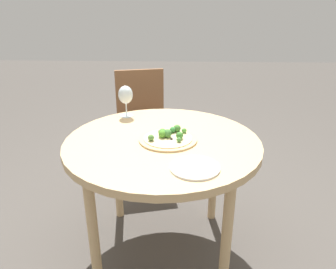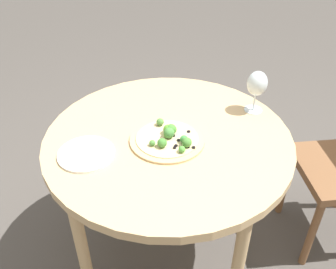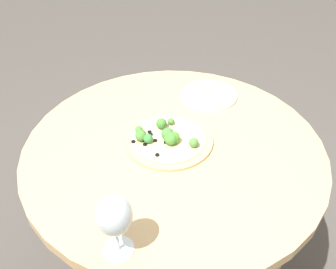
{
  "view_description": "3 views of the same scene",
  "coord_description": "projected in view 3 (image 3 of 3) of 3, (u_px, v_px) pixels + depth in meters",
  "views": [
    {
      "loc": [
        0.08,
        -1.53,
        1.4
      ],
      "look_at": [
        0.03,
        0.0,
        0.74
      ],
      "focal_mm": 35.0,
      "sensor_mm": 36.0,
      "label": 1
    },
    {
      "loc": [
        1.21,
        0.15,
        1.62
      ],
      "look_at": [
        0.03,
        0.0,
        0.74
      ],
      "focal_mm": 40.0,
      "sensor_mm": 36.0,
      "label": 2
    },
    {
      "loc": [
        -0.75,
        0.58,
        1.53
      ],
      "look_at": [
        0.03,
        0.0,
        0.74
      ],
      "focal_mm": 40.0,
      "sensor_mm": 36.0,
      "label": 3
    }
  ],
  "objects": [
    {
      "name": "dining_table",
      "position": [
        174.0,
        161.0,
        1.3
      ],
      "size": [
        1.01,
        1.01,
        0.71
      ],
      "color": "tan",
      "rests_on": "ground_plane"
    },
    {
      "name": "plate_near",
      "position": [
        210.0,
        95.0,
        1.48
      ],
      "size": [
        0.22,
        0.22,
        0.01
      ],
      "color": "silver",
      "rests_on": "dining_table"
    },
    {
      "name": "wine_glass",
      "position": [
        114.0,
        217.0,
        0.86
      ],
      "size": [
        0.09,
        0.09,
        0.19
      ],
      "color": "silver",
      "rests_on": "dining_table"
    },
    {
      "name": "pizza",
      "position": [
        167.0,
        138.0,
        1.26
      ],
      "size": [
        0.3,
        0.3,
        0.06
      ],
      "color": "tan",
      "rests_on": "dining_table"
    },
    {
      "name": "ground_plane",
      "position": [
        172.0,
        263.0,
        1.7
      ],
      "size": [
        12.0,
        12.0,
        0.0
      ],
      "primitive_type": "plane",
      "color": "#4C4742"
    }
  ]
}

